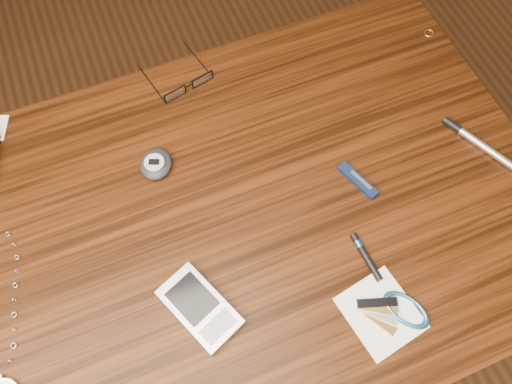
% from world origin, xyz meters
% --- Properties ---
extents(ground, '(3.80, 3.80, 0.00)m').
position_xyz_m(ground, '(0.00, 0.00, 0.00)').
color(ground, '#472814').
rests_on(ground, ground).
extents(desk, '(1.00, 0.70, 0.75)m').
position_xyz_m(desk, '(0.00, 0.00, 0.65)').
color(desk, '#361808').
rests_on(desk, ground).
extents(eyeglasses, '(0.12, 0.13, 0.02)m').
position_xyz_m(eyeglasses, '(-0.01, 0.28, 0.76)').
color(eyeglasses, black).
rests_on(eyeglasses, desk).
extents(gold_ring, '(0.02, 0.02, 0.00)m').
position_xyz_m(gold_ring, '(0.47, 0.22, 0.75)').
color(gold_ring, '#E0AD71').
rests_on(gold_ring, desk).
extents(pda_phone, '(0.11, 0.14, 0.02)m').
position_xyz_m(pda_phone, '(-0.13, -0.12, 0.76)').
color(pda_phone, '#ACACB0').
rests_on(pda_phone, desk).
extents(pedometer, '(0.07, 0.08, 0.03)m').
position_xyz_m(pedometer, '(-0.11, 0.14, 0.76)').
color(pedometer, black).
rests_on(pedometer, desk).
extents(notepad_keys, '(0.13, 0.12, 0.01)m').
position_xyz_m(notepad_keys, '(0.14, -0.23, 0.75)').
color(notepad_keys, white).
rests_on(notepad_keys, desk).
extents(pocket_knife, '(0.04, 0.08, 0.01)m').
position_xyz_m(pocket_knife, '(0.19, -0.02, 0.75)').
color(pocket_knife, '#0D1E3E').
rests_on(pocket_knife, desk).
extents(silver_pen, '(0.08, 0.15, 0.01)m').
position_xyz_m(silver_pen, '(0.41, -0.03, 0.76)').
color(silver_pen, silver).
rests_on(silver_pen, desk).
extents(black_blue_pen, '(0.02, 0.08, 0.01)m').
position_xyz_m(black_blue_pen, '(0.14, -0.14, 0.76)').
color(black_blue_pen, black).
rests_on(black_blue_pen, desk).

